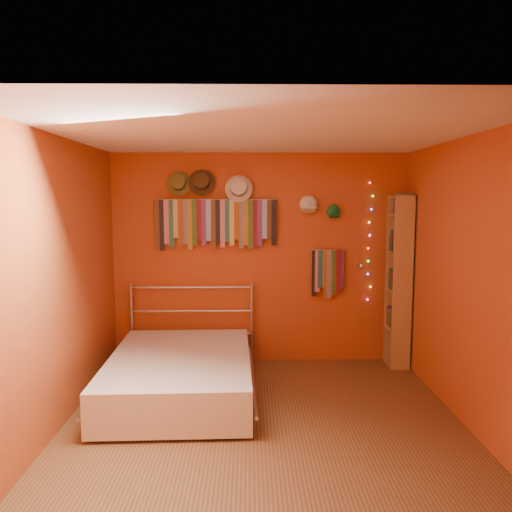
{
  "coord_description": "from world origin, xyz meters",
  "views": [
    {
      "loc": [
        -0.12,
        -4.17,
        1.96
      ],
      "look_at": [
        -0.06,
        0.9,
        1.38
      ],
      "focal_mm": 35.0,
      "sensor_mm": 36.0,
      "label": 1
    }
  ],
  "objects_px": {
    "tie_rack": "(215,222)",
    "bookshelf": "(402,280)",
    "bed": "(180,374)",
    "reading_lamp": "(361,266)"
  },
  "relations": [
    {
      "from": "reading_lamp",
      "to": "bookshelf",
      "type": "distance_m",
      "value": 0.52
    },
    {
      "from": "bookshelf",
      "to": "bed",
      "type": "distance_m",
      "value": 2.74
    },
    {
      "from": "reading_lamp",
      "to": "bed",
      "type": "xyz_separation_m",
      "value": [
        -1.98,
        -0.89,
        -0.97
      ]
    },
    {
      "from": "reading_lamp",
      "to": "bed",
      "type": "relative_size",
      "value": 0.14
    },
    {
      "from": "reading_lamp",
      "to": "bed",
      "type": "height_order",
      "value": "reading_lamp"
    },
    {
      "from": "tie_rack",
      "to": "bookshelf",
      "type": "relative_size",
      "value": 0.72
    },
    {
      "from": "reading_lamp",
      "to": "tie_rack",
      "type": "bearing_deg",
      "value": 174.7
    },
    {
      "from": "tie_rack",
      "to": "bookshelf",
      "type": "xyz_separation_m",
      "value": [
        2.19,
        -0.15,
        -0.68
      ]
    },
    {
      "from": "tie_rack",
      "to": "bed",
      "type": "distance_m",
      "value": 1.83
    },
    {
      "from": "reading_lamp",
      "to": "bed",
      "type": "bearing_deg",
      "value": -155.65
    }
  ]
}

